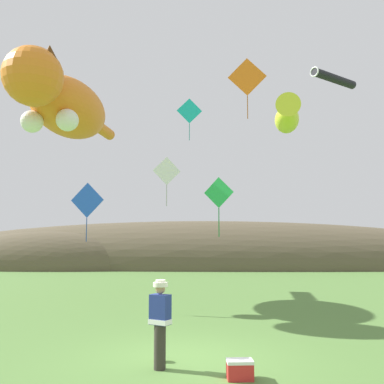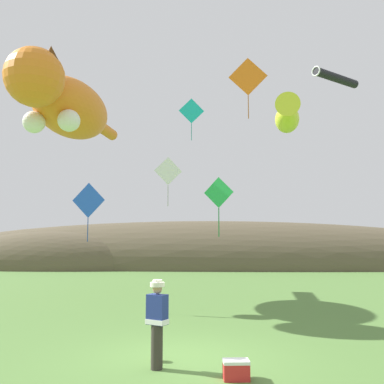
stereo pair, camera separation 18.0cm
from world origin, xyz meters
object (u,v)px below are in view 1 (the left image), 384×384
kite_giant_cat (63,104)px  kite_diamond_blue (87,201)px  kite_diamond_white (167,171)px  kite_diamond_teal (189,111)px  kite_fish_windsock (287,117)px  kite_spool (161,356)px  picnic_cooler (240,370)px  kite_diamond_green (219,193)px  festival_attendant (160,321)px  kite_tube_streamer (334,79)px  kite_diamond_orange (247,77)px

kite_giant_cat → kite_diamond_blue: size_ratio=4.46×
kite_diamond_white → kite_diamond_teal: bearing=77.5°
kite_fish_windsock → kite_diamond_blue: 7.95m
kite_diamond_white → kite_fish_windsock: bearing=-46.4°
kite_giant_cat → kite_diamond_teal: bearing=31.9°
kite_spool → picnic_cooler: picnic_cooler is taller
kite_diamond_green → kite_diamond_blue: size_ratio=0.84×
kite_fish_windsock → kite_diamond_teal: kite_diamond_teal is taller
kite_diamond_blue → kite_diamond_white: bearing=34.3°
kite_giant_cat → kite_diamond_blue: kite_giant_cat is taller
festival_attendant → kite_diamond_teal: 15.16m
kite_diamond_teal → kite_diamond_white: bearing=-102.5°
festival_attendant → kite_diamond_teal: size_ratio=0.80×
picnic_cooler → kite_giant_cat: (-6.99, 9.87, 8.37)m
festival_attendant → kite_tube_streamer: size_ratio=0.74×
kite_diamond_white → kite_diamond_blue: bearing=-145.7°
kite_diamond_white → kite_tube_streamer: bearing=0.9°
kite_diamond_green → kite_tube_streamer: bearing=42.1°
kite_giant_cat → kite_diamond_orange: (7.92, -2.49, 0.17)m
kite_spool → picnic_cooler: bearing=-34.8°
picnic_cooler → kite_diamond_orange: (0.93, 7.38, 8.54)m
festival_attendant → kite_fish_windsock: 7.99m
picnic_cooler → festival_attendant: bearing=160.2°
kite_diamond_green → kite_diamond_blue: (-4.92, 2.60, 0.02)m
kite_giant_cat → kite_diamond_blue: bearing=-50.0°
picnic_cooler → kite_spool: bearing=145.2°
kite_spool → kite_diamond_white: kite_diamond_white is taller
kite_diamond_white → kite_diamond_teal: kite_diamond_teal is taller
kite_diamond_blue → kite_diamond_orange: (6.09, -0.30, 4.66)m
festival_attendant → picnic_cooler: festival_attendant is taller
kite_giant_cat → kite_diamond_teal: (5.48, 3.41, 0.67)m
kite_tube_streamer → kite_diamond_white: (-7.22, -0.11, -4.04)m
festival_attendant → kite_spool: (-0.04, 0.55, -0.84)m
festival_attendant → kite_fish_windsock: bearing=52.1°
kite_fish_windsock → kite_diamond_blue: bearing=160.2°
kite_fish_windsock → kite_diamond_green: 3.29m
kite_spool → festival_attendant: bearing=-85.6°
kite_diamond_blue → kite_giant_cat: bearing=130.0°
kite_giant_cat → kite_diamond_white: bearing=-3.1°
kite_spool → kite_diamond_blue: size_ratio=0.10×
picnic_cooler → kite_fish_windsock: kite_fish_windsock is taller
kite_diamond_white → kite_diamond_green: bearing=-65.3°
kite_diamond_green → kite_diamond_orange: 5.34m
kite_tube_streamer → kite_diamond_orange: kite_tube_streamer is taller
kite_diamond_green → kite_diamond_orange: kite_diamond_orange is taller
festival_attendant → kite_diamond_white: 10.14m
picnic_cooler → kite_diamond_blue: size_ratio=0.23×
picnic_cooler → kite_tube_streamer: 14.34m
picnic_cooler → kite_diamond_green: bearing=92.6°
kite_giant_cat → festival_attendant: bearing=-59.8°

